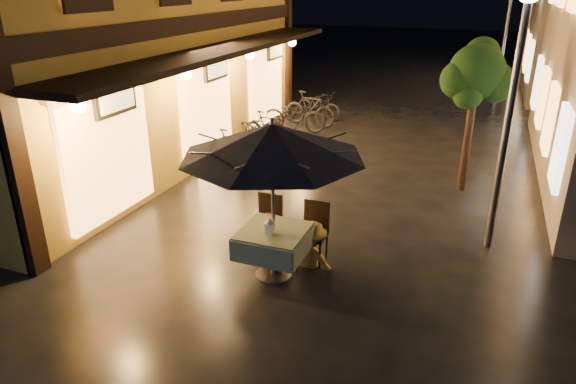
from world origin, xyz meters
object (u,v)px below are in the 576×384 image
at_px(table_lantern, 269,225).
at_px(person_orange, 268,214).
at_px(cafe_table, 273,241).
at_px(person_yellow, 312,224).
at_px(bicycle_0, 248,159).
at_px(patio_umbrella, 272,140).
at_px(streetlamp_near, 517,72).

bearing_deg(table_lantern, person_orange, 114.26).
xyz_separation_m(cafe_table, person_yellow, (0.41, 0.55, 0.11)).
bearing_deg(bicycle_0, patio_umbrella, -128.05).
distance_m(streetlamp_near, bicycle_0, 5.95).
xyz_separation_m(person_orange, person_yellow, (0.73, -0.03, -0.02)).
distance_m(patio_umbrella, table_lantern, 1.24).
bearing_deg(patio_umbrella, bicycle_0, 120.35).
xyz_separation_m(table_lantern, person_orange, (-0.33, 0.73, -0.19)).
distance_m(cafe_table, person_orange, 0.68).
xyz_separation_m(streetlamp_near, patio_umbrella, (-3.02, -2.17, -0.77)).
relative_size(person_orange, bicycle_0, 0.88).
height_order(person_orange, person_yellow, person_orange).
bearing_deg(streetlamp_near, table_lantern, -142.58).
bearing_deg(streetlamp_near, person_orange, -154.66).
bearing_deg(streetlamp_near, cafe_table, -144.34).
height_order(patio_umbrella, person_yellow, patio_umbrella).
bearing_deg(table_lantern, streetlamp_near, 37.42).
relative_size(person_orange, person_yellow, 1.03).
relative_size(streetlamp_near, patio_umbrella, 1.60).
relative_size(cafe_table, person_orange, 0.68).
distance_m(person_orange, bicycle_0, 3.62).
bearing_deg(person_yellow, streetlamp_near, -143.91).
distance_m(table_lantern, bicycle_0, 4.43).
distance_m(streetlamp_near, table_lantern, 4.30).
distance_m(streetlamp_near, person_yellow, 3.79).
distance_m(streetlamp_near, person_orange, 4.31).
height_order(table_lantern, person_orange, person_orange).
distance_m(cafe_table, patio_umbrella, 1.56).
height_order(streetlamp_near, patio_umbrella, streetlamp_near).
relative_size(patio_umbrella, table_lantern, 10.57).
height_order(person_orange, bicycle_0, person_orange).
bearing_deg(person_orange, bicycle_0, -56.81).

